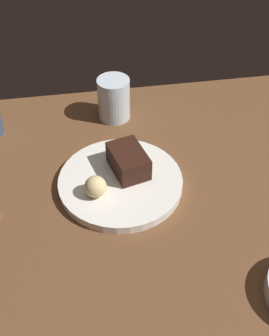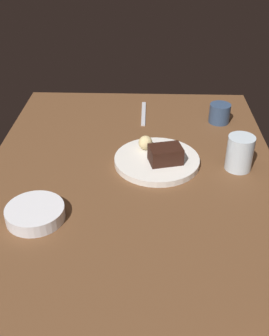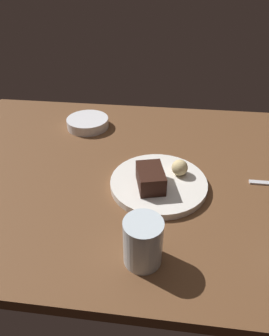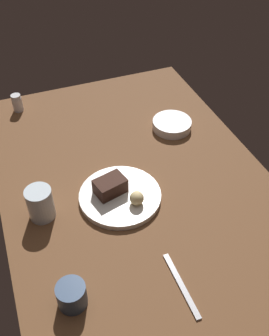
{
  "view_description": "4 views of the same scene",
  "coord_description": "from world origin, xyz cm",
  "px_view_note": "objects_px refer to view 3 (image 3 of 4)",
  "views": [
    {
      "loc": [
        14.94,
        51.72,
        64.1
      ],
      "look_at": [
        5.18,
        -7.37,
        7.11
      ],
      "focal_mm": 45.0,
      "sensor_mm": 36.0,
      "label": 1
    },
    {
      "loc": [
        -94.54,
        -4.1,
        67.69
      ],
      "look_at": [
        -0.39,
        -0.86,
        6.67
      ],
      "focal_mm": 44.17,
      "sensor_mm": 36.0,
      "label": 2
    },
    {
      "loc": [
        9.3,
        -67.73,
        52.18
      ],
      "look_at": [
        1.84,
        -7.19,
        8.31
      ],
      "focal_mm": 31.99,
      "sensor_mm": 36.0,
      "label": 3
    },
    {
      "loc": [
        83.64,
        -31.51,
        90.32
      ],
      "look_at": [
        -0.18,
        0.77,
        5.71
      ],
      "focal_mm": 41.29,
      "sensor_mm": 36.0,
      "label": 4
    }
  ],
  "objects_px": {
    "bread_roll": "(180,168)",
    "water_glass": "(143,242)",
    "dessert_plate": "(158,183)",
    "chocolate_cake_slice": "(151,178)",
    "side_bowl": "(88,123)"
  },
  "relations": [
    {
      "from": "bread_roll",
      "to": "side_bowl",
      "type": "height_order",
      "value": "bread_roll"
    },
    {
      "from": "dessert_plate",
      "to": "chocolate_cake_slice",
      "type": "bearing_deg",
      "value": -130.36
    },
    {
      "from": "dessert_plate",
      "to": "chocolate_cake_slice",
      "type": "relative_size",
      "value": 2.72
    },
    {
      "from": "bread_roll",
      "to": "water_glass",
      "type": "bearing_deg",
      "value": -104.64
    },
    {
      "from": "dessert_plate",
      "to": "bread_roll",
      "type": "height_order",
      "value": "bread_roll"
    },
    {
      "from": "chocolate_cake_slice",
      "to": "bread_roll",
      "type": "height_order",
      "value": "chocolate_cake_slice"
    },
    {
      "from": "side_bowl",
      "to": "chocolate_cake_slice",
      "type": "bearing_deg",
      "value": -52.85
    },
    {
      "from": "dessert_plate",
      "to": "water_glass",
      "type": "relative_size",
      "value": 2.45
    },
    {
      "from": "side_bowl",
      "to": "dessert_plate",
      "type": "bearing_deg",
      "value": -48.5
    },
    {
      "from": "bread_roll",
      "to": "side_bowl",
      "type": "xyz_separation_m",
      "value": [
        -0.31,
        0.26,
        -0.02
      ]
    },
    {
      "from": "dessert_plate",
      "to": "chocolate_cake_slice",
      "type": "height_order",
      "value": "chocolate_cake_slice"
    },
    {
      "from": "dessert_plate",
      "to": "side_bowl",
      "type": "relative_size",
      "value": 1.75
    },
    {
      "from": "bread_roll",
      "to": "side_bowl",
      "type": "distance_m",
      "value": 0.41
    },
    {
      "from": "chocolate_cake_slice",
      "to": "side_bowl",
      "type": "bearing_deg",
      "value": 127.15
    },
    {
      "from": "chocolate_cake_slice",
      "to": "dessert_plate",
      "type": "bearing_deg",
      "value": 49.64
    }
  ]
}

